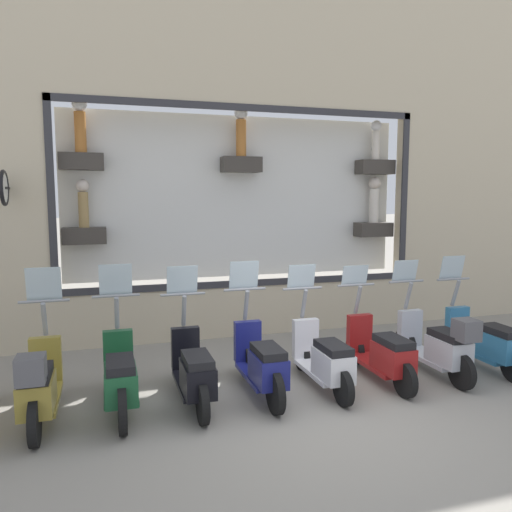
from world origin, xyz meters
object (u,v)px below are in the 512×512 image
object	(u,v)px
scooter_red_2	(382,353)
scooter_silver_1	(439,345)
scooter_white_3	(324,359)
scooter_teal_0	(486,342)
scooter_navy_4	(261,363)
scooter_black_5	(194,371)
scooter_green_6	(120,377)
scooter_olive_7	(39,385)

from	to	relation	value
scooter_red_2	scooter_silver_1	bearing A→B (deg)	-93.89
scooter_silver_1	scooter_white_3	world-z (taller)	scooter_silver_1
scooter_teal_0	scooter_navy_4	size ratio (longest dim) A/B	0.99
scooter_teal_0	scooter_red_2	bearing A→B (deg)	90.11
scooter_black_5	scooter_green_6	world-z (taller)	scooter_green_6
scooter_olive_7	scooter_white_3	bearing A→B (deg)	-89.11
scooter_teal_0	scooter_green_6	world-z (taller)	scooter_green_6
scooter_teal_0	scooter_white_3	distance (m)	2.62
scooter_white_3	scooter_olive_7	distance (m)	3.50
scooter_teal_0	scooter_green_6	bearing A→B (deg)	89.92
scooter_white_3	scooter_black_5	world-z (taller)	scooter_black_5
scooter_silver_1	scooter_olive_7	xyz separation A→B (m)	(0.01, 5.25, 0.01)
scooter_silver_1	scooter_white_3	distance (m)	1.75
scooter_navy_4	scooter_green_6	world-z (taller)	scooter_green_6
scooter_teal_0	scooter_green_6	distance (m)	5.25
scooter_silver_1	scooter_green_6	size ratio (longest dim) A/B	0.99
scooter_olive_7	scooter_teal_0	bearing A→B (deg)	-89.46
scooter_red_2	scooter_black_5	distance (m)	2.62
scooter_red_2	scooter_navy_4	size ratio (longest dim) A/B	0.99
scooter_teal_0	scooter_silver_1	size ratio (longest dim) A/B	1.00
scooter_olive_7	scooter_green_6	bearing A→B (deg)	-85.78
scooter_teal_0	scooter_olive_7	world-z (taller)	scooter_olive_7
scooter_white_3	scooter_olive_7	world-z (taller)	scooter_olive_7
scooter_silver_1	scooter_navy_4	xyz separation A→B (m)	(0.07, 2.62, -0.03)
scooter_navy_4	scooter_olive_7	bearing A→B (deg)	91.36
scooter_red_2	scooter_navy_4	world-z (taller)	scooter_navy_4
scooter_navy_4	scooter_green_6	xyz separation A→B (m)	(0.00, 1.75, 0.01)
scooter_olive_7	scooter_black_5	bearing A→B (deg)	-88.09
scooter_red_2	scooter_black_5	bearing A→B (deg)	89.90
scooter_teal_0	scooter_silver_1	bearing A→B (deg)	94.10
scooter_silver_1	scooter_green_6	world-z (taller)	scooter_green_6
scooter_teal_0	scooter_green_6	xyz separation A→B (m)	(0.01, 5.25, 0.02)
scooter_white_3	scooter_navy_4	size ratio (longest dim) A/B	0.99
scooter_black_5	scooter_green_6	size ratio (longest dim) A/B	0.99
scooter_black_5	scooter_teal_0	bearing A→B (deg)	-90.01
scooter_black_5	scooter_white_3	bearing A→B (deg)	-90.13
scooter_teal_0	scooter_navy_4	world-z (taller)	scooter_navy_4
scooter_navy_4	scooter_green_6	bearing A→B (deg)	89.93
scooter_green_6	scooter_white_3	bearing A→B (deg)	-90.22
scooter_red_2	scooter_green_6	world-z (taller)	scooter_green_6
scooter_navy_4	scooter_red_2	bearing A→B (deg)	-90.28
scooter_silver_1	scooter_white_3	size ratio (longest dim) A/B	1.00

